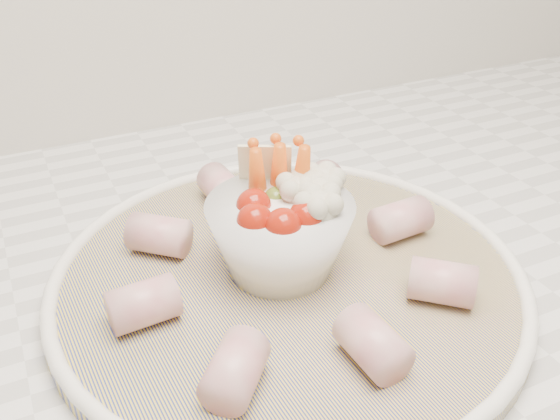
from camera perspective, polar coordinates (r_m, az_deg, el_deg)
name	(u,v)px	position (r m, az deg, el deg)	size (l,w,h in m)	color
serving_platter	(288,277)	(0.51, 0.76, -6.15)	(0.40, 0.40, 0.02)	navy
veggie_bowl	(283,228)	(0.49, 0.28, -1.64)	(0.12, 0.12, 0.10)	white
cured_meat_rolls	(287,256)	(0.50, 0.66, -4.27)	(0.28, 0.29, 0.03)	#BF5764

